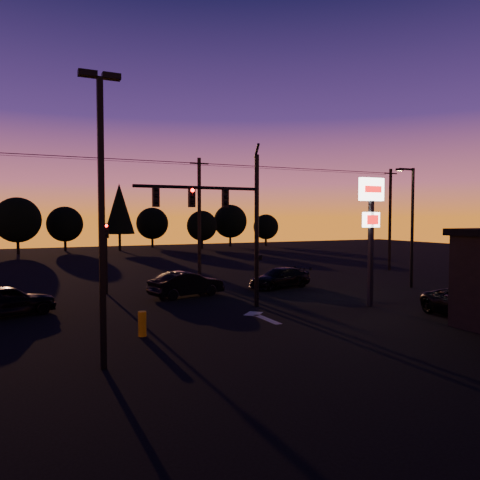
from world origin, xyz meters
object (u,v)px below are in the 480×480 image
object	(u,v)px
car_right	(280,278)
secondary_signal	(106,248)
parking_lot_light	(101,200)
pylon_sign	(371,214)
suv_parked	(471,305)
car_mid	(187,284)
traffic_signal_mast	(229,213)
car_left	(6,301)
streetlight	(411,222)
bollard	(142,324)

from	to	relation	value
car_right	secondary_signal	bearing A→B (deg)	-112.84
parking_lot_light	pylon_sign	bearing A→B (deg)	17.23
suv_parked	car_mid	bearing A→B (deg)	141.95
secondary_signal	suv_parked	world-z (taller)	secondary_signal
traffic_signal_mast	secondary_signal	size ratio (longest dim) A/B	1.97
car_mid	suv_parked	distance (m)	15.25
car_left	car_mid	distance (m)	9.78
pylon_sign	car_left	bearing A→B (deg)	162.83
car_left	suv_parked	world-z (taller)	car_left
streetlight	suv_parked	bearing A→B (deg)	-119.89
pylon_sign	car_left	xyz separation A→B (m)	(-17.45, 5.39, -4.15)
streetlight	car_right	distance (m)	9.56
secondary_signal	car_right	size ratio (longest dim) A/B	0.95
bollard	car_mid	distance (m)	9.39
car_left	secondary_signal	bearing A→B (deg)	-67.64
secondary_signal	suv_parked	size ratio (longest dim) A/B	0.87
streetlight	car_left	xyz separation A→B (m)	(-24.36, 1.39, -3.66)
pylon_sign	car_left	distance (m)	18.73
parking_lot_light	car_right	distance (m)	18.72
car_left	car_right	world-z (taller)	car_left
traffic_signal_mast	pylon_sign	size ratio (longest dim) A/B	1.26
parking_lot_light	car_left	world-z (taller)	parking_lot_light
secondary_signal	bollard	world-z (taller)	secondary_signal
parking_lot_light	car_left	xyz separation A→B (m)	(-2.95, 9.89, -4.51)
traffic_signal_mast	parking_lot_light	size ratio (longest dim) A/B	0.94
parking_lot_light	suv_parked	world-z (taller)	parking_lot_light
secondary_signal	parking_lot_light	distance (m)	14.90
car_mid	streetlight	bearing A→B (deg)	-115.58
pylon_sign	secondary_signal	bearing A→B (deg)	140.23
secondary_signal	pylon_sign	bearing A→B (deg)	-39.77
traffic_signal_mast	bollard	size ratio (longest dim) A/B	8.62
streetlight	car_right	world-z (taller)	streetlight
pylon_sign	car_left	world-z (taller)	pylon_sign
parking_lot_light	car_right	world-z (taller)	parking_lot_light
traffic_signal_mast	suv_parked	distance (m)	12.27
bollard	car_left	world-z (taller)	car_left
parking_lot_light	pylon_sign	size ratio (longest dim) A/B	1.34
secondary_signal	streetlight	xyz separation A→B (m)	(18.91, -5.99, 1.56)
bollard	car_mid	world-z (taller)	car_mid
pylon_sign	bollard	xyz separation A→B (m)	(-12.46, -1.06, -4.42)
parking_lot_light	car_left	distance (m)	11.26
car_mid	car_right	distance (m)	6.78
streetlight	car_left	distance (m)	24.67
traffic_signal_mast	pylon_sign	xyz separation A→B (m)	(7.10, -2.49, -0.02)
secondary_signal	bollard	distance (m)	11.30
secondary_signal	streetlight	bearing A→B (deg)	-17.56
suv_parked	car_right	bearing A→B (deg)	115.88
bollard	suv_parked	size ratio (longest dim) A/B	0.20
traffic_signal_mast	streetlight	xyz separation A→B (m)	(14.01, 1.51, -0.52)
parking_lot_light	car_mid	distance (m)	14.13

